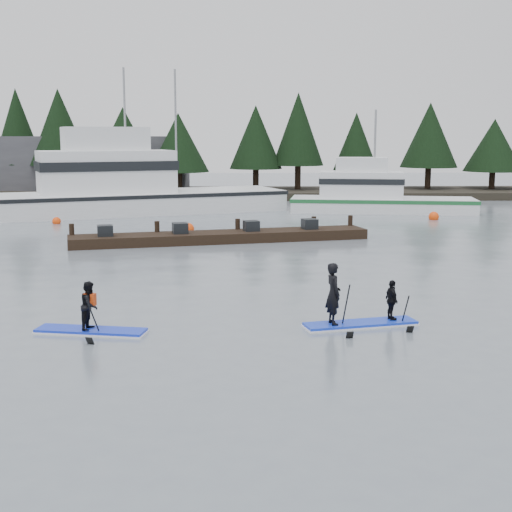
{
  "coord_description": "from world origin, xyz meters",
  "views": [
    {
      "loc": [
        -0.56,
        -17.52,
        5.1
      ],
      "look_at": [
        0.0,
        6.0,
        1.1
      ],
      "focal_mm": 50.0,
      "sensor_mm": 36.0,
      "label": 1
    }
  ],
  "objects_px": {
    "floating_dock": "(221,237)",
    "paddleboard_solo": "(90,314)",
    "paddleboard_duo": "(355,304)",
    "fishing_boat_large": "(133,201)",
    "fishing_boat_medium": "(377,204)"
  },
  "relations": [
    {
      "from": "fishing_boat_large",
      "to": "floating_dock",
      "type": "height_order",
      "value": "fishing_boat_large"
    },
    {
      "from": "fishing_boat_medium",
      "to": "floating_dock",
      "type": "xyz_separation_m",
      "value": [
        -10.15,
        -13.43,
        -0.27
      ]
    },
    {
      "from": "fishing_boat_medium",
      "to": "paddleboard_solo",
      "type": "xyz_separation_m",
      "value": [
        -13.18,
        -29.46,
        -0.02
      ]
    },
    {
      "from": "fishing_boat_medium",
      "to": "paddleboard_solo",
      "type": "bearing_deg",
      "value": -105.46
    },
    {
      "from": "fishing_boat_large",
      "to": "paddleboard_duo",
      "type": "bearing_deg",
      "value": -91.29
    },
    {
      "from": "floating_dock",
      "to": "fishing_boat_medium",
      "type": "bearing_deg",
      "value": 39.61
    },
    {
      "from": "floating_dock",
      "to": "paddleboard_solo",
      "type": "height_order",
      "value": "paddleboard_solo"
    },
    {
      "from": "fishing_boat_large",
      "to": "paddleboard_solo",
      "type": "relative_size",
      "value": 6.6
    },
    {
      "from": "floating_dock",
      "to": "fishing_boat_large",
      "type": "bearing_deg",
      "value": 101.87
    },
    {
      "from": "paddleboard_duo",
      "to": "floating_dock",
      "type": "bearing_deg",
      "value": 91.04
    },
    {
      "from": "paddleboard_solo",
      "to": "fishing_boat_large",
      "type": "bearing_deg",
      "value": 106.73
    },
    {
      "from": "floating_dock",
      "to": "paddleboard_duo",
      "type": "bearing_deg",
      "value": -88.96
    },
    {
      "from": "paddleboard_duo",
      "to": "paddleboard_solo",
      "type": "bearing_deg",
      "value": 170.64
    },
    {
      "from": "floating_dock",
      "to": "paddleboard_solo",
      "type": "bearing_deg",
      "value": -113.96
    },
    {
      "from": "floating_dock",
      "to": "paddleboard_duo",
      "type": "xyz_separation_m",
      "value": [
        3.97,
        -15.56,
        0.38
      ]
    }
  ]
}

